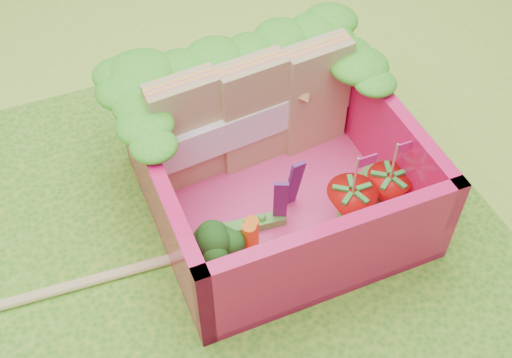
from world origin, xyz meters
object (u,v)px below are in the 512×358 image
at_px(bento_box, 277,169).
at_px(strawberry_left, 350,207).
at_px(strawberry_right, 387,191).
at_px(sandwich_stack, 253,113).
at_px(chopsticks, 53,291).
at_px(broccoli, 220,244).

relative_size(bento_box, strawberry_left, 2.63).
distance_m(bento_box, strawberry_right, 0.58).
bearing_deg(bento_box, strawberry_left, -48.53).
relative_size(sandwich_stack, chopsticks, 0.52).
distance_m(bento_box, chopsticks, 1.25).
relative_size(strawberry_left, strawberry_right, 1.05).
distance_m(sandwich_stack, chopsticks, 1.35).
bearing_deg(bento_box, strawberry_right, -29.11).
distance_m(sandwich_stack, strawberry_left, 0.72).
relative_size(broccoli, strawberry_right, 0.72).
distance_m(broccoli, chopsticks, 0.85).
xyz_separation_m(strawberry_left, strawberry_right, (0.23, 0.03, -0.01)).
xyz_separation_m(sandwich_stack, strawberry_left, (0.26, -0.64, -0.19)).
xyz_separation_m(broccoli, strawberry_left, (0.69, -0.01, -0.05)).
bearing_deg(strawberry_right, chopsticks, 174.13).
bearing_deg(chopsticks, strawberry_right, -5.87).
bearing_deg(broccoli, bento_box, 35.12).
distance_m(broccoli, strawberry_right, 0.93).
bearing_deg(strawberry_right, sandwich_stack, 128.77).
distance_m(strawberry_left, chopsticks, 1.52).
bearing_deg(broccoli, chopsticks, 166.14).
height_order(broccoli, chopsticks, broccoli).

